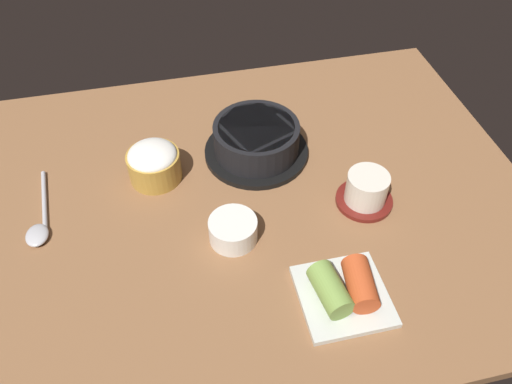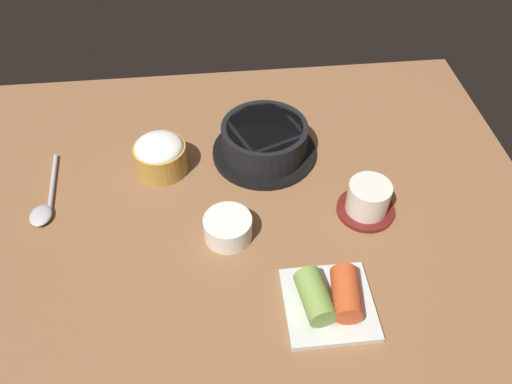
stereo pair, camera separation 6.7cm
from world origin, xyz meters
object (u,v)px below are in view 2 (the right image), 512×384
Objects in this scene: banchan_cup_center at (228,227)px; spoon at (45,205)px; stone_pot at (264,141)px; kimchi_plate at (330,299)px; rice_bowl at (160,155)px; tea_cup_with_saucer at (368,200)px.

spoon is (-30.27, 9.16, -1.50)cm from banchan_cup_center.
stone_pot is at bearing 66.82° from banchan_cup_center.
kimchi_plate is 49.56cm from spoon.
kimchi_plate is (24.14, -30.88, -1.53)cm from rice_bowl.
tea_cup_with_saucer is at bearing -46.29° from stone_pot.
spoon is (-38.25, -9.47, -2.65)cm from stone_pot.
tea_cup_with_saucer reaches higher than spoon.
banchan_cup_center is 31.66cm from spoon.
rice_bowl is (-18.75, -2.05, 0.25)cm from stone_pot.
banchan_cup_center is at bearing -16.84° from spoon.
tea_cup_with_saucer is 0.76× the size of kimchi_plate.
banchan_cup_center is at bearing -56.99° from rice_bowl.
tea_cup_with_saucer is at bearing -22.18° from rice_bowl.
banchan_cup_center is (-23.15, -2.75, -0.75)cm from tea_cup_with_saucer.
tea_cup_with_saucer is at bearing 60.15° from kimchi_plate.
stone_pot is at bearing 13.91° from spoon.
stone_pot is 18.86cm from rice_bowl.
rice_bowl is at bearing 20.83° from spoon.
rice_bowl is 21.06cm from spoon.
rice_bowl reaches higher than stone_pot.
tea_cup_with_saucer is 19.68cm from kimchi_plate.
stone_pot is at bearing 99.29° from kimchi_plate.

